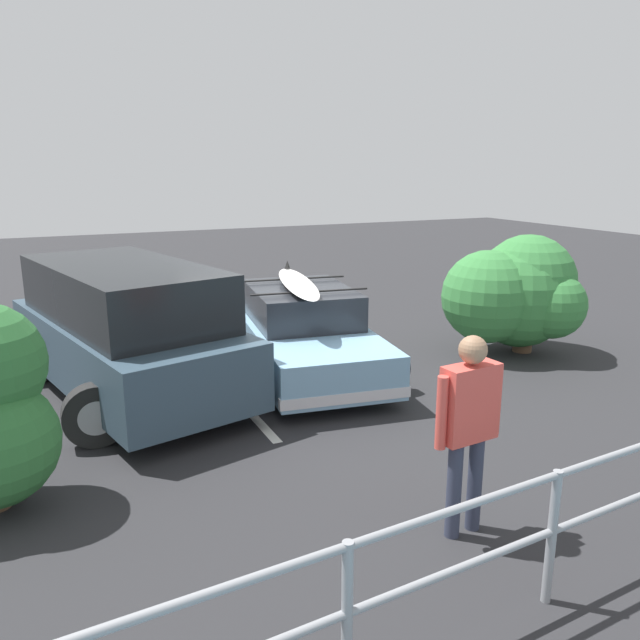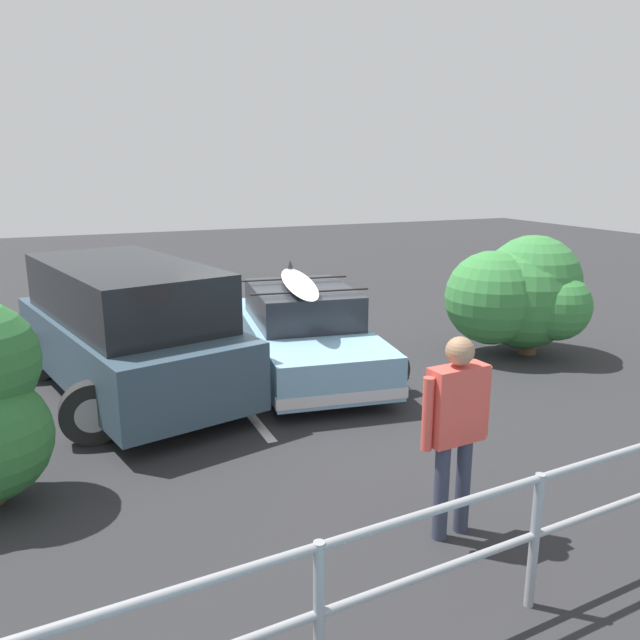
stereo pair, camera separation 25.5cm
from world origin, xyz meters
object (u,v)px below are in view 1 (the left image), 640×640
person_bystander (469,418)px  bush_near_left (517,291)px  suv_car (126,329)px  sedan_car (303,332)px

person_bystander → bush_near_left: 5.72m
suv_car → bush_near_left: size_ratio=2.11×
suv_car → bush_near_left: bearing=173.5°
sedan_car → bush_near_left: 3.70m
suv_car → bush_near_left: bush_near_left is taller
suv_car → person_bystander: suv_car is taller
sedan_car → suv_car: size_ratio=0.90×
sedan_car → bush_near_left: size_ratio=1.90×
sedan_car → person_bystander: size_ratio=2.44×
sedan_car → bush_near_left: bearing=169.9°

